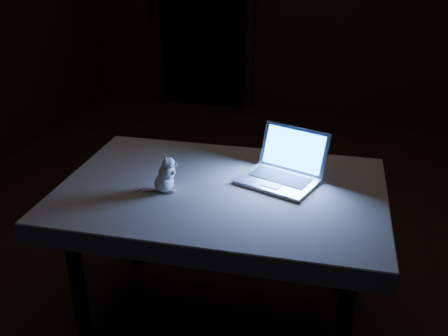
% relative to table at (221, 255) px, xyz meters
% --- Properties ---
extents(floor, '(5.00, 5.00, 0.00)m').
position_rel_table_xyz_m(floor, '(0.07, 0.63, -0.34)').
color(floor, black).
rests_on(floor, ground).
extents(doorway, '(1.06, 0.36, 2.13)m').
position_rel_table_xyz_m(doorway, '(-1.03, 3.13, 0.72)').
color(doorway, black).
rests_on(doorway, back_wall).
extents(table, '(1.30, 0.86, 0.68)m').
position_rel_table_xyz_m(table, '(0.00, 0.00, 0.00)').
color(table, black).
rests_on(table, floor).
extents(tablecloth, '(1.53, 1.18, 0.09)m').
position_rel_table_xyz_m(tablecloth, '(-0.07, -0.00, 0.31)').
color(tablecloth, '#B8AA95').
rests_on(tablecloth, table).
extents(laptop, '(0.39, 0.37, 0.21)m').
position_rel_table_xyz_m(laptop, '(0.22, 0.10, 0.46)').
color(laptop, silver).
rests_on(laptop, tablecloth).
extents(plush_mouse, '(0.15, 0.15, 0.16)m').
position_rel_table_xyz_m(plush_mouse, '(-0.22, -0.09, 0.43)').
color(plush_mouse, white).
rests_on(plush_mouse, tablecloth).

